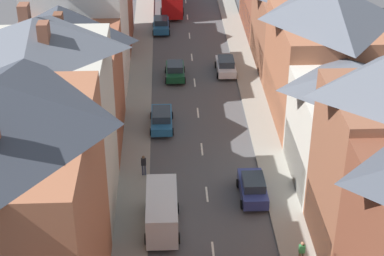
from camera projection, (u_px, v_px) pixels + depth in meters
name	position (u px, v px, depth m)	size (l,w,h in m)	color
pavement_left	(139.00, 103.00, 56.39)	(2.20, 104.00, 0.14)	gray
pavement_right	(254.00, 100.00, 56.78)	(2.20, 104.00, 0.14)	gray
centre_line_dashes	(198.00, 113.00, 54.88)	(0.14, 97.80, 0.01)	silver
terrace_row_left	(43.00, 136.00, 38.89)	(8.00, 68.16, 14.53)	#A36042
terrace_row_right	(367.00, 126.00, 41.19)	(8.00, 74.42, 13.48)	#A36042
car_near_blue	(226.00, 65.00, 61.57)	(1.90, 4.16, 1.59)	silver
car_near_silver	(175.00, 71.00, 60.55)	(1.90, 3.90, 1.59)	#144728
car_parked_right_a	(162.00, 119.00, 52.31)	(1.90, 4.41, 1.58)	#236093
car_mid_black	(161.00, 25.00, 71.22)	(1.90, 4.02, 1.65)	#236093
car_parked_left_b	(253.00, 187.00, 43.70)	(1.90, 4.02, 1.69)	navy
delivery_van	(162.00, 211.00, 40.61)	(2.20, 5.20, 2.41)	white
pedestrian_mid_left	(302.00, 252.00, 37.64)	(0.36, 0.22, 1.61)	brown
pedestrian_mid_right	(144.00, 164.00, 45.88)	(0.36, 0.22, 1.61)	#3D4256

